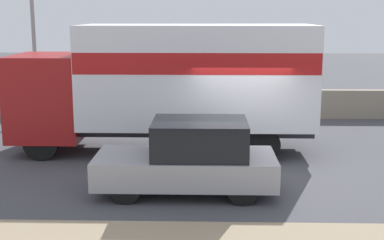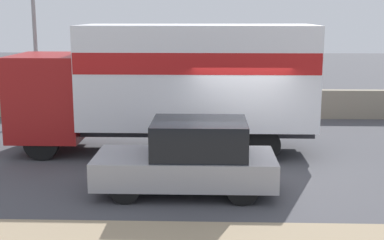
% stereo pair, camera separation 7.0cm
% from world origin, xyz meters
% --- Properties ---
extents(ground_plane, '(80.00, 80.00, 0.00)m').
position_xyz_m(ground_plane, '(0.00, 0.00, 0.00)').
color(ground_plane, '#47474C').
extents(stone_wall_backdrop, '(60.00, 0.35, 1.06)m').
position_xyz_m(stone_wall_backdrop, '(0.00, 7.45, 0.53)').
color(stone_wall_backdrop, gray).
rests_on(stone_wall_backdrop, ground_plane).
extents(street_lamp, '(0.56, 0.28, 6.94)m').
position_xyz_m(street_lamp, '(-6.97, 6.60, 4.02)').
color(street_lamp, gray).
rests_on(street_lamp, ground_plane).
extents(box_truck, '(8.23, 2.60, 3.53)m').
position_xyz_m(box_truck, '(-1.82, 2.46, 2.04)').
color(box_truck, maroon).
rests_on(box_truck, ground_plane).
extents(car_hatchback, '(3.87, 1.72, 1.59)m').
position_xyz_m(car_hatchback, '(-1.23, -1.05, 0.77)').
color(car_hatchback, '#9E9EA3').
rests_on(car_hatchback, ground_plane).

